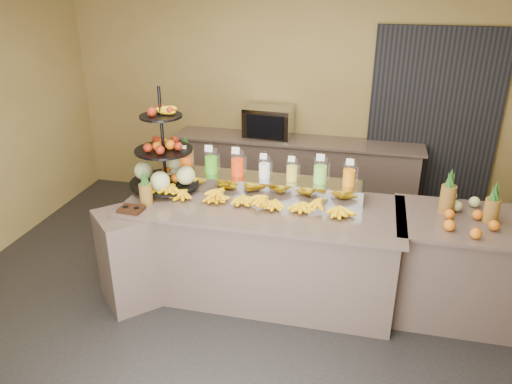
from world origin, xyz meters
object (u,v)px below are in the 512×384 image
(oven_warmer, at_px, (269,122))
(right_fruit_pile, at_px, (467,213))
(banana_heap, at_px, (243,197))
(fruit_stand, at_px, (170,164))
(condiment_caddy, at_px, (131,209))
(pitcher_tray, at_px, (264,185))

(oven_warmer, bearing_deg, right_fruit_pile, -39.52)
(right_fruit_pile, height_order, oven_warmer, oven_warmer)
(banana_heap, bearing_deg, oven_warmer, 95.26)
(fruit_stand, bearing_deg, oven_warmer, 59.60)
(fruit_stand, relative_size, condiment_caddy, 4.76)
(right_fruit_pile, bearing_deg, oven_warmer, 138.03)
(pitcher_tray, relative_size, oven_warmer, 3.17)
(banana_heap, height_order, right_fruit_pile, right_fruit_pile)
(condiment_caddy, bearing_deg, fruit_stand, 74.94)
(pitcher_tray, relative_size, banana_heap, 0.95)
(fruit_stand, distance_m, oven_warmer, 1.87)
(pitcher_tray, height_order, banana_heap, banana_heap)
(pitcher_tray, height_order, condiment_caddy, pitcher_tray)
(fruit_stand, xyz_separation_m, oven_warmer, (0.59, 1.78, -0.05))
(pitcher_tray, distance_m, oven_warmer, 1.70)
(condiment_caddy, height_order, right_fruit_pile, right_fruit_pile)
(banana_heap, distance_m, fruit_stand, 0.81)
(pitcher_tray, xyz_separation_m, fruit_stand, (-0.90, -0.11, 0.17))
(oven_warmer, bearing_deg, condiment_caddy, -105.15)
(pitcher_tray, bearing_deg, banana_heap, -114.13)
(pitcher_tray, relative_size, right_fruit_pile, 3.93)
(fruit_stand, distance_m, condiment_caddy, 0.62)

